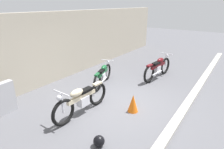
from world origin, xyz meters
The scene contains 9 objects.
ground_plane centered at (0.00, 0.00, 0.00)m, with size 40.00×40.00×0.00m, color #56565B.
building_wall centered at (0.00, 3.35, 1.41)m, with size 18.00×0.30×2.82m, color #B2A893.
curb_strip centered at (0.00, -1.95, 0.06)m, with size 18.00×0.24×0.12m, color #B7B2A8.
stone_marker centered at (-2.40, 2.46, 0.48)m, with size 0.59×0.20×0.96m, color #9E9EA3.
helmet centered at (-1.99, -0.76, 0.13)m, with size 0.27×0.27×0.27m, color black.
traffic_cone centered at (-0.19, -0.66, 0.28)m, with size 0.32×0.32×0.55m, color orange.
motorcycle_cream centered at (-1.17, 0.52, 0.47)m, with size 2.17×0.61×0.97m.
motorcycle_green centered at (0.97, 1.35, 0.42)m, with size 1.88×0.80×0.87m.
motorcycle_maroon centered at (2.92, -0.19, 0.47)m, with size 2.19×0.61×0.99m.
Camera 1 is at (-4.81, -3.06, 3.12)m, focal length 30.97 mm.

